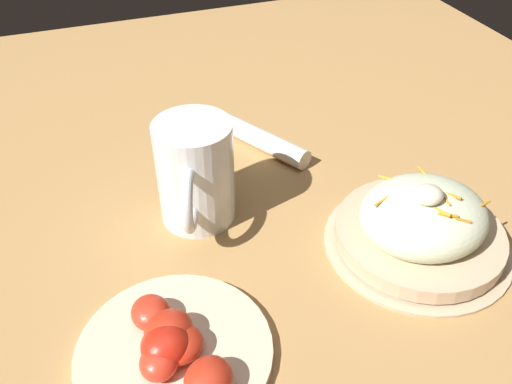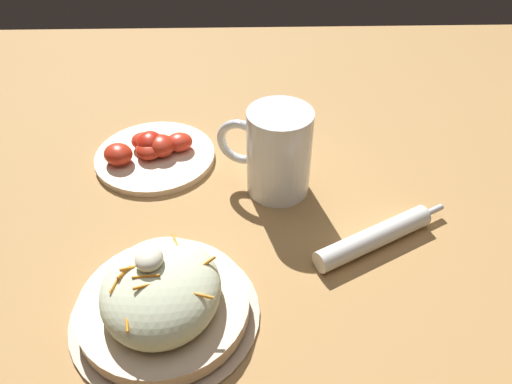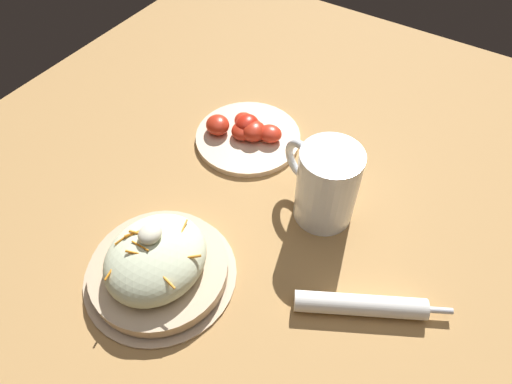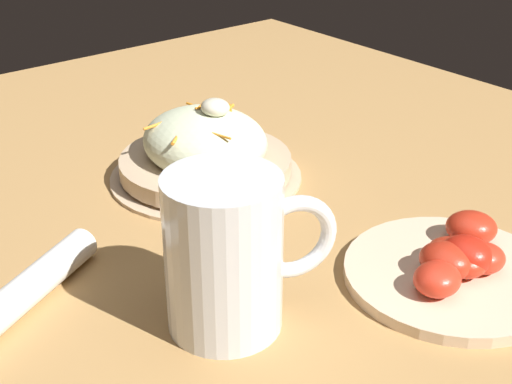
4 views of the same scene
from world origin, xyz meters
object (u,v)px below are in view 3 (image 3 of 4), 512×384
salad_plate (158,264)px  tomato_plate (247,133)px  napkin_roll (361,305)px  beer_mug (327,189)px

salad_plate → tomato_plate: size_ratio=1.14×
napkin_roll → tomato_plate: tomato_plate is taller
salad_plate → napkin_roll: (0.11, -0.28, -0.02)m
tomato_plate → napkin_roll: bearing=-122.4°
napkin_roll → tomato_plate: (0.21, 0.33, 0.00)m
salad_plate → napkin_roll: salad_plate is taller
beer_mug → tomato_plate: bearing=68.3°
beer_mug → tomato_plate: (0.08, 0.21, -0.05)m
beer_mug → napkin_roll: 0.19m
salad_plate → beer_mug: (0.24, -0.15, 0.03)m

